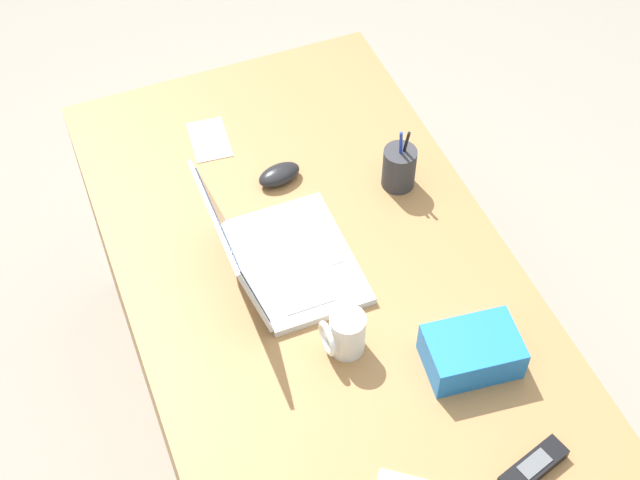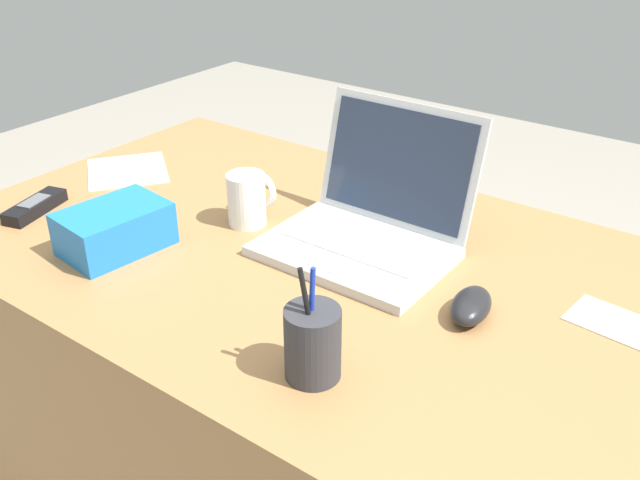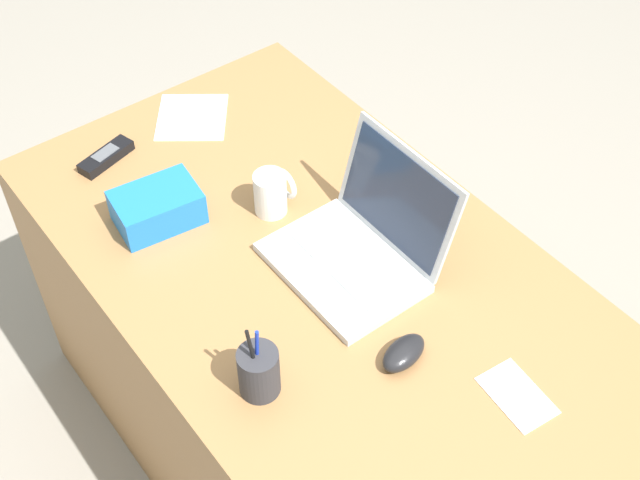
% 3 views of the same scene
% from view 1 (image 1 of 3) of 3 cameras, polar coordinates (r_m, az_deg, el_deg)
% --- Properties ---
extents(ground_plane, '(6.00, 6.00, 0.00)m').
position_cam_1_polar(ground_plane, '(2.52, -0.05, -12.26)').
color(ground_plane, gray).
extents(desk, '(1.42, 0.81, 0.74)m').
position_cam_1_polar(desk, '(2.19, -0.06, -7.88)').
color(desk, '#9E7042').
rests_on(desk, ground).
extents(laptop, '(0.32, 0.28, 0.23)m').
position_cam_1_polar(laptop, '(1.85, -2.78, -1.03)').
color(laptop, silver).
rests_on(laptop, desk).
extents(computer_mouse, '(0.08, 0.11, 0.04)m').
position_cam_1_polar(computer_mouse, '(2.04, -2.63, 4.21)').
color(computer_mouse, black).
rests_on(computer_mouse, desk).
extents(coffee_mug_white, '(0.07, 0.08, 0.10)m').
position_cam_1_polar(coffee_mug_white, '(1.73, 1.62, -6.03)').
color(coffee_mug_white, white).
rests_on(coffee_mug_white, desk).
extents(cordless_phone, '(0.08, 0.15, 0.03)m').
position_cam_1_polar(cordless_phone, '(1.68, 13.51, -13.95)').
color(cordless_phone, black).
rests_on(cordless_phone, desk).
extents(pen_holder, '(0.08, 0.08, 0.17)m').
position_cam_1_polar(pen_holder, '(2.02, 5.09, 4.66)').
color(pen_holder, '#333338').
rests_on(pen_holder, desk).
extents(snack_bag, '(0.14, 0.19, 0.08)m').
position_cam_1_polar(snack_bag, '(1.75, 9.70, -7.06)').
color(snack_bag, blue).
rests_on(snack_bag, desk).
extents(paper_note_near_laptop, '(0.15, 0.10, 0.00)m').
position_cam_1_polar(paper_note_near_laptop, '(2.16, -7.10, 6.40)').
color(paper_note_near_laptop, white).
rests_on(paper_note_near_laptop, desk).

